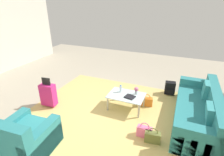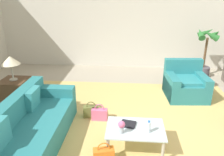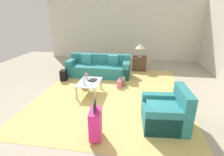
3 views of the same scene
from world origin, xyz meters
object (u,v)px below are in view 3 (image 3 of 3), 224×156
at_px(couch, 99,68).
at_px(coffee_table, 89,83).
at_px(armchair, 167,113).
at_px(side_table, 139,63).
at_px(flower_vase, 86,75).
at_px(table_lamp, 140,47).
at_px(handbag_orange, 84,84).
at_px(handbag_olive, 123,81).
at_px(suitcase_magenta, 95,124).
at_px(handbag_pink, 120,83).
at_px(water_bottle, 84,81).
at_px(coffee_table_book, 93,80).
at_px(backpack_black, 64,75).

distance_m(couch, coffee_table, 1.79).
bearing_deg(armchair, side_table, -170.66).
relative_size(coffee_table, flower_vase, 4.60).
distance_m(table_lamp, handbag_orange, 3.10).
bearing_deg(side_table, handbag_olive, -15.75).
relative_size(side_table, table_lamp, 1.04).
relative_size(coffee_table, suitcase_magenta, 1.11).
distance_m(table_lamp, handbag_pink, 2.37).
bearing_deg(side_table, handbag_pink, -16.88).
distance_m(water_bottle, handbag_orange, 0.82).
relative_size(coffee_table_book, backpack_black, 0.61).
relative_size(coffee_table, side_table, 1.59).
xyz_separation_m(water_bottle, side_table, (-3.00, 1.60, -0.22)).
bearing_deg(table_lamp, coffee_table, -28.18).
xyz_separation_m(coffee_table, handbag_orange, (-0.48, -0.35, -0.23)).
distance_m(flower_vase, table_lamp, 3.10).
bearing_deg(coffee_table, backpack_black, -127.83).
distance_m(side_table, suitcase_magenta, 4.87).
relative_size(couch, suitcase_magenta, 2.89).
bearing_deg(backpack_black, coffee_table, 52.17).
relative_size(side_table, suitcase_magenta, 0.70).
height_order(flower_vase, handbag_pink, flower_vase).
relative_size(armchair, handbag_pink, 2.82).
bearing_deg(armchair, flower_vase, -123.10).
xyz_separation_m(suitcase_magenta, handbag_pink, (-2.71, 0.17, -0.23)).
height_order(armchair, handbag_pink, armchair).
height_order(couch, water_bottle, couch).
relative_size(couch, flower_vase, 12.00).
bearing_deg(backpack_black, handbag_olive, 87.39).
xyz_separation_m(flower_vase, handbag_orange, (-0.26, -0.20, -0.41)).
relative_size(couch, handbag_orange, 6.87).
xyz_separation_m(flower_vase, backpack_black, (-0.78, -1.14, -0.34)).
xyz_separation_m(couch, backpack_black, (0.79, -1.19, -0.10)).
relative_size(flower_vase, backpack_black, 0.51).
bearing_deg(coffee_table, flower_vase, -145.71).
bearing_deg(handbag_olive, coffee_table, -47.00).
bearing_deg(suitcase_magenta, handbag_orange, -157.07).
distance_m(side_table, table_lamp, 0.75).
height_order(water_bottle, handbag_orange, water_bottle).
bearing_deg(handbag_olive, suitcase_magenta, -5.20).
height_order(armchair, handbag_olive, armchair).
distance_m(flower_vase, handbag_olive, 1.37).
relative_size(flower_vase, handbag_olive, 0.57).
distance_m(side_table, handbag_olive, 1.98).
height_order(coffee_table, table_lamp, table_lamp).
relative_size(couch, coffee_table, 2.61).
bearing_deg(coffee_table, handbag_pink, 129.29).
xyz_separation_m(table_lamp, handbag_pink, (2.09, -0.63, -0.90)).
distance_m(coffee_table_book, handbag_pink, 1.03).
height_order(table_lamp, backpack_black, table_lamp).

